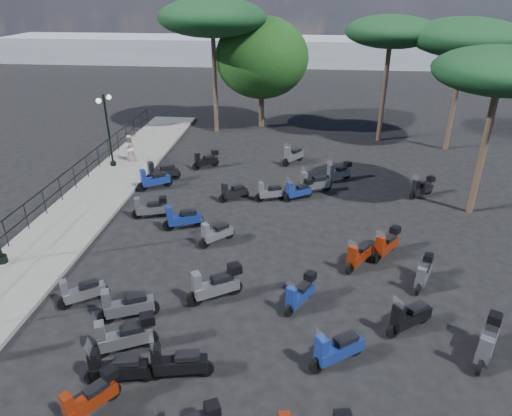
# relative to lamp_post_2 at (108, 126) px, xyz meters

# --- Properties ---
(ground) EXTENTS (120.00, 120.00, 0.00)m
(ground) POSITION_rel_lamp_post_2_xyz_m (7.19, -7.95, -2.32)
(ground) COLOR black
(ground) RESTS_ON ground
(sidewalk) EXTENTS (3.00, 30.00, 0.15)m
(sidewalk) POSITION_rel_lamp_post_2_xyz_m (0.69, -4.95, -2.24)
(sidewalk) COLOR #5F5D5B
(sidewalk) RESTS_ON ground
(railing) EXTENTS (0.04, 26.04, 1.10)m
(railing) POSITION_rel_lamp_post_2_xyz_m (-0.61, -5.15, -1.42)
(railing) COLOR black
(railing) RESTS_ON sidewalk
(lamp_post_2) EXTENTS (0.45, 1.10, 3.80)m
(lamp_post_2) POSITION_rel_lamp_post_2_xyz_m (0.00, 0.00, 0.00)
(lamp_post_2) COLOR black
(lamp_post_2) RESTS_ON sidewalk
(pedestrian_far) EXTENTS (0.87, 0.78, 1.48)m
(pedestrian_far) POSITION_rel_lamp_post_2_xyz_m (0.71, 0.77, -1.43)
(pedestrian_far) COLOR beige
(pedestrian_far) RESTS_ON sidewalk
(scooter_0) EXTENTS (1.03, 1.35, 1.24)m
(scooter_0) POSITION_rel_lamp_post_2_xyz_m (5.54, -15.16, -1.85)
(scooter_0) COLOR black
(scooter_0) RESTS_ON ground
(scooter_1) EXTENTS (1.66, 0.98, 1.42)m
(scooter_1) POSITION_rel_lamp_post_2_xyz_m (5.62, -13.17, -1.78)
(scooter_1) COLOR black
(scooter_1) RESTS_ON ground
(scooter_2) EXTENTS (1.35, 1.01, 1.26)m
(scooter_2) POSITION_rel_lamp_post_2_xyz_m (3.55, -11.33, -1.88)
(scooter_2) COLOR black
(scooter_2) RESTS_ON ground
(scooter_3) EXTENTS (1.51, 0.69, 1.23)m
(scooter_3) POSITION_rel_lamp_post_2_xyz_m (3.83, -5.47, -1.85)
(scooter_3) COLOR black
(scooter_3) RESTS_ON ground
(scooter_4) EXTENTS (1.58, 1.14, 1.46)m
(scooter_4) POSITION_rel_lamp_post_2_xyz_m (3.18, -1.61, -1.81)
(scooter_4) COLOR black
(scooter_4) RESTS_ON ground
(scooter_5) EXTENTS (1.49, 1.09, 1.38)m
(scooter_5) POSITION_rel_lamp_post_2_xyz_m (3.06, -2.52, -1.84)
(scooter_5) COLOR black
(scooter_5) RESTS_ON ground
(scooter_7) EXTENTS (1.64, 1.16, 1.47)m
(scooter_7) POSITION_rel_lamp_post_2_xyz_m (7.59, -10.69, -1.76)
(scooter_7) COLOR black
(scooter_7) RESTS_ON ground
(scooter_8) EXTENTS (1.69, 0.91, 1.43)m
(scooter_8) POSITION_rel_lamp_post_2_xyz_m (5.18, -11.90, -1.82)
(scooter_8) COLOR black
(scooter_8) RESTS_ON ground
(scooter_9) EXTENTS (1.61, 0.89, 1.37)m
(scooter_9) POSITION_rel_lamp_post_2_xyz_m (5.41, -6.28, -1.84)
(scooter_9) COLOR black
(scooter_9) RESTS_ON ground
(scooter_10) EXTENTS (1.28, 0.94, 1.19)m
(scooter_10) POSITION_rel_lamp_post_2_xyz_m (7.04, -3.38, -1.90)
(scooter_10) COLOR black
(scooter_10) RESTS_ON ground
(scooter_11) EXTENTS (1.31, 1.04, 1.22)m
(scooter_11) POSITION_rel_lamp_post_2_xyz_m (4.98, 0.49, -1.86)
(scooter_11) COLOR black
(scooter_11) RESTS_ON ground
(scooter_13) EXTENTS (1.70, 0.62, 1.36)m
(scooter_13) POSITION_rel_lamp_post_2_xyz_m (7.24, -13.92, -1.84)
(scooter_13) COLOR black
(scooter_13) RESTS_ON ground
(scooter_14) EXTENTS (0.95, 1.38, 1.23)m
(scooter_14) POSITION_rel_lamp_post_2_xyz_m (10.21, -10.74, -1.86)
(scooter_14) COLOR black
(scooter_14) RESTS_ON ground
(scooter_15) EXTENTS (1.19, 1.20, 1.27)m
(scooter_15) POSITION_rel_lamp_post_2_xyz_m (6.98, -7.29, -1.88)
(scooter_15) COLOR black
(scooter_15) RESTS_ON ground
(scooter_16) EXTENTS (1.45, 0.75, 1.21)m
(scooter_16) POSITION_rel_lamp_post_2_xyz_m (8.71, -3.26, -1.90)
(scooter_16) COLOR black
(scooter_16) RESTS_ON ground
(scooter_17) EXTENTS (1.66, 0.98, 1.43)m
(scooter_17) POSITION_rel_lamp_post_2_xyz_m (10.69, -2.20, -1.82)
(scooter_17) COLOR black
(scooter_17) RESTS_ON ground
(scooter_19) EXTENTS (1.49, 1.12, 1.40)m
(scooter_19) POSITION_rel_lamp_post_2_xyz_m (11.19, -13.03, -1.83)
(scooter_19) COLOR black
(scooter_19) RESTS_ON ground
(scooter_20) EXTENTS (1.09, 1.38, 1.28)m
(scooter_20) POSITION_rel_lamp_post_2_xyz_m (13.25, -7.51, -1.83)
(scooter_20) COLOR black
(scooter_20) RESTS_ON ground
(scooter_21) EXTENTS (1.02, 1.44, 1.32)m
(scooter_21) POSITION_rel_lamp_post_2_xyz_m (12.19, -8.34, -1.86)
(scooter_21) COLOR black
(scooter_21) RESTS_ON ground
(scooter_22) EXTENTS (1.32, 0.98, 1.20)m
(scooter_22) POSITION_rel_lamp_post_2_xyz_m (10.00, -2.98, -1.86)
(scooter_22) COLOR black
(scooter_22) RESTS_ON ground
(scooter_23) EXTENTS (1.10, 1.42, 1.34)m
(scooter_23) POSITION_rel_lamp_post_2_xyz_m (9.58, 1.66, -1.85)
(scooter_23) COLOR black
(scooter_23) RESTS_ON ground
(scooter_25) EXTENTS (1.02, 1.58, 1.38)m
(scooter_25) POSITION_rel_lamp_post_2_xyz_m (15.10, -12.42, -1.80)
(scooter_25) COLOR black
(scooter_25) RESTS_ON ground
(scooter_26) EXTENTS (1.43, 1.11, 1.35)m
(scooter_26) POSITION_rel_lamp_post_2_xyz_m (13.29, -11.51, -1.85)
(scooter_26) COLOR black
(scooter_26) RESTS_ON ground
(scooter_27) EXTENTS (0.81, 1.41, 1.20)m
(scooter_27) POSITION_rel_lamp_post_2_xyz_m (14.18, -9.24, -1.87)
(scooter_27) COLOR black
(scooter_27) RESTS_ON ground
(scooter_28) EXTENTS (1.26, 1.02, 1.18)m
(scooter_28) POSITION_rel_lamp_post_2_xyz_m (15.67, -2.06, -1.87)
(scooter_28) COLOR black
(scooter_28) RESTS_ON ground
(scooter_29) EXTENTS (1.37, 1.01, 1.24)m
(scooter_29) POSITION_rel_lamp_post_2_xyz_m (11.92, -0.58, -1.85)
(scooter_29) COLOR black
(scooter_29) RESTS_ON ground
(scooter_30) EXTENTS (1.70, 0.62, 1.36)m
(scooter_30) POSITION_rel_lamp_post_2_xyz_m (5.80, -14.23, -1.84)
(scooter_30) COLOR black
(scooter_30) RESTS_ON ground
(broadleaf_tree) EXTENTS (6.13, 6.13, 7.20)m
(broadleaf_tree) POSITION_rel_lamp_post_2_xyz_m (7.16, 8.82, 2.27)
(broadleaf_tree) COLOR #38281E
(broadleaf_tree) RESTS_ON ground
(pine_0) EXTENTS (5.30, 5.30, 7.41)m
(pine_0) POSITION_rel_lamp_post_2_xyz_m (14.85, 6.49, 4.13)
(pine_0) COLOR #38281E
(pine_0) RESTS_ON ground
(pine_1) EXTENTS (6.04, 6.04, 7.39)m
(pine_1) POSITION_rel_lamp_post_2_xyz_m (18.64, 5.13, 4.00)
(pine_1) COLOR #38281E
(pine_1) RESTS_ON ground
(pine_2) EXTENTS (6.59, 6.59, 8.27)m
(pine_2) POSITION_rel_lamp_post_2_xyz_m (4.31, 7.22, 4.78)
(pine_2) COLOR #38281E
(pine_2) RESTS_ON ground
(pine_3) EXTENTS (5.17, 5.17, 6.89)m
(pine_3) POSITION_rel_lamp_post_2_xyz_m (17.44, -3.46, 3.64)
(pine_3) COLOR #38281E
(pine_3) RESTS_ON ground
(distant_hills) EXTENTS (70.00, 8.00, 3.00)m
(distant_hills) POSITION_rel_lamp_post_2_xyz_m (7.19, 37.05, -0.82)
(distant_hills) COLOR gray
(distant_hills) RESTS_ON ground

